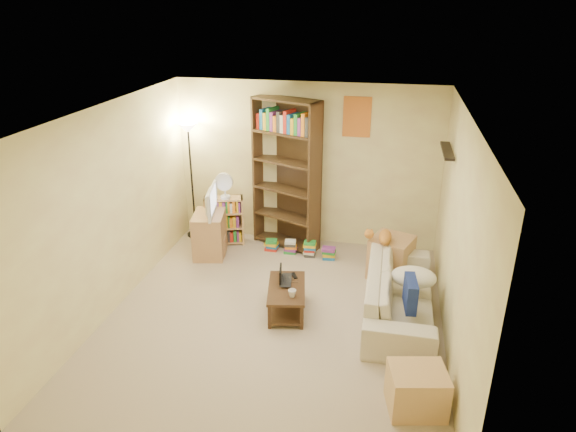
{
  "coord_description": "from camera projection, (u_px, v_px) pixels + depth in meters",
  "views": [
    {
      "loc": [
        1.23,
        -5.13,
        3.59
      ],
      "look_at": [
        0.02,
        0.72,
        1.05
      ],
      "focal_mm": 32.0,
      "sensor_mm": 36.0,
      "label": 1
    }
  ],
  "objects": [
    {
      "name": "tabby_cat",
      "position": [
        382.0,
        236.0,
        6.82
      ],
      "size": [
        0.46,
        0.17,
        0.16
      ],
      "color": "#C67729",
      "rests_on": "sofa"
    },
    {
      "name": "laptop",
      "position": [
        290.0,
        281.0,
        6.35
      ],
      "size": [
        0.42,
        0.34,
        0.03
      ],
      "primitive_type": "imported",
      "rotation": [
        0.0,
        0.0,
        1.73
      ],
      "color": "black",
      "rests_on": "coffee_table"
    },
    {
      "name": "tall_bookshelf",
      "position": [
        286.0,
        171.0,
        7.65
      ],
      "size": [
        1.08,
        0.71,
        2.29
      ],
      "rotation": [
        0.0,
        0.0,
        -0.4
      ],
      "color": "#422B19",
      "rests_on": "ground"
    },
    {
      "name": "short_bookshelf",
      "position": [
        224.0,
        221.0,
        8.02
      ],
      "size": [
        0.64,
        0.4,
        0.77
      ],
      "rotation": [
        0.0,
        0.0,
        0.29
      ],
      "color": "tan",
      "rests_on": "ground"
    },
    {
      "name": "end_cabinet",
      "position": [
        417.0,
        390.0,
        4.79
      ],
      "size": [
        0.6,
        0.53,
        0.43
      ],
      "primitive_type": "cube",
      "rotation": [
        0.0,
        0.0,
        0.2
      ],
      "color": "tan",
      "rests_on": "ground"
    },
    {
      "name": "television",
      "position": [
        207.0,
        201.0,
        7.48
      ],
      "size": [
        0.75,
        0.36,
        0.41
      ],
      "primitive_type": "imported",
      "rotation": [
        0.0,
        0.0,
        1.76
      ],
      "color": "black",
      "rests_on": "tv_stand"
    },
    {
      "name": "tv_stand",
      "position": [
        210.0,
        234.0,
        7.69
      ],
      "size": [
        0.55,
        0.69,
        0.66
      ],
      "primitive_type": "cube",
      "rotation": [
        0.0,
        0.0,
        0.19
      ],
      "color": "tan",
      "rests_on": "ground"
    },
    {
      "name": "coffee_table",
      "position": [
        287.0,
        297.0,
        6.29
      ],
      "size": [
        0.58,
        0.86,
        0.36
      ],
      "rotation": [
        0.0,
        0.0,
        0.17
      ],
      "color": "#402618",
      "rests_on": "ground"
    },
    {
      "name": "tv_remote",
      "position": [
        294.0,
        276.0,
        6.47
      ],
      "size": [
        0.1,
        0.15,
        0.02
      ],
      "primitive_type": "cube",
      "rotation": [
        0.0,
        0.0,
        0.47
      ],
      "color": "black",
      "rests_on": "coffee_table"
    },
    {
      "name": "room",
      "position": [
        273.0,
        193.0,
        5.63
      ],
      "size": [
        4.5,
        4.54,
        2.52
      ],
      "color": "#B9AB8A",
      "rests_on": "ground"
    },
    {
      "name": "book_stacks",
      "position": [
        301.0,
        248.0,
        7.76
      ],
      "size": [
        1.1,
        0.27,
        0.24
      ],
      "color": "red",
      "rests_on": "ground"
    },
    {
      "name": "sofa",
      "position": [
        400.0,
        293.0,
        6.22
      ],
      "size": [
        2.03,
        0.79,
        0.59
      ],
      "primitive_type": "imported",
      "rotation": [
        0.0,
        0.0,
        1.57
      ],
      "color": "beige",
      "rests_on": "ground"
    },
    {
      "name": "floor_lamp",
      "position": [
        189.0,
        147.0,
        7.86
      ],
      "size": [
        0.31,
        0.31,
        1.86
      ],
      "color": "black",
      "rests_on": "ground"
    },
    {
      "name": "side_table",
      "position": [
        391.0,
        257.0,
        7.08
      ],
      "size": [
        0.66,
        0.66,
        0.59
      ],
      "primitive_type": "cube",
      "rotation": [
        0.0,
        0.0,
        -0.37
      ],
      "color": "tan",
      "rests_on": "ground"
    },
    {
      "name": "mug",
      "position": [
        292.0,
        293.0,
        6.02
      ],
      "size": [
        0.12,
        0.12,
        0.09
      ],
      "primitive_type": "imported",
      "rotation": [
        0.0,
        0.0,
        0.13
      ],
      "color": "white",
      "rests_on": "coffee_table"
    },
    {
      "name": "desk_fan",
      "position": [
        224.0,
        185.0,
        7.74
      ],
      "size": [
        0.27,
        0.15,
        0.42
      ],
      "color": "white",
      "rests_on": "short_bookshelf"
    },
    {
      "name": "laptop_screen",
      "position": [
        281.0,
        274.0,
        6.31
      ],
      "size": [
        0.06,
        0.26,
        0.18
      ],
      "primitive_type": "cube",
      "rotation": [
        0.0,
        0.0,
        0.17
      ],
      "color": "white",
      "rests_on": "laptop"
    },
    {
      "name": "cream_blanket",
      "position": [
        414.0,
        277.0,
        6.15
      ],
      "size": [
        0.54,
        0.39,
        0.23
      ],
      "primitive_type": "ellipsoid",
      "color": "silver",
      "rests_on": "sofa"
    },
    {
      "name": "navy_pillow",
      "position": [
        410.0,
        294.0,
        5.7
      ],
      "size": [
        0.16,
        0.4,
        0.35
      ],
      "primitive_type": "cube",
      "rotation": [
        0.0,
        0.0,
        1.67
      ],
      "color": "navy",
      "rests_on": "sofa"
    }
  ]
}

